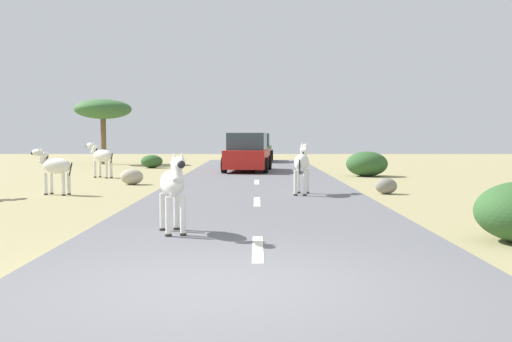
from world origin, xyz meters
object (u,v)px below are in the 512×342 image
zebra_0 (172,185)px  zebra_3 (53,166)px  bush_3 (365,164)px  rock_0 (385,186)px  car_1 (255,149)px  car_0 (246,154)px  rock_2 (130,177)px  zebra_2 (100,156)px  bush_1 (150,161)px  zebra_4 (301,163)px  tree_5 (102,110)px

zebra_0 → zebra_3: size_ratio=1.04×
bush_3 → rock_0: bearing=-96.3°
car_1 → rock_0: car_1 is taller
car_1 → car_0: bearing=-89.4°
bush_3 → rock_0: size_ratio=2.71×
rock_2 → rock_0: bearing=-21.7°
zebra_0 → zebra_3: 8.12m
zebra_2 → rock_0: bearing=-88.9°
zebra_2 → car_0: bearing=-26.0°
bush_1 → rock_0: bearing=-55.4°
zebra_0 → zebra_4: zebra_4 is taller
zebra_3 → car_1: 20.33m
zebra_2 → zebra_3: size_ratio=1.05×
zebra_2 → zebra_4: zebra_4 is taller
car_1 → zebra_4: bearing=-83.4°
zebra_4 → bush_3: bearing=77.9°
car_1 → rock_0: size_ratio=7.03×
car_0 → zebra_0: bearing=-88.9°
bush_3 → car_1: bearing=110.7°
bush_1 → car_1: bearing=48.4°
tree_5 → bush_1: (3.46, -3.84, -2.80)m
tree_5 → rock_2: size_ratio=4.81×
zebra_2 → rock_0: (9.91, -6.38, -0.63)m
zebra_0 → rock_0: zebra_0 is taller
rock_0 → tree_5: bearing=126.4°
zebra_3 → zebra_4: (7.02, -0.32, 0.11)m
zebra_2 → bush_1: zebra_2 is taller
zebra_0 → tree_5: size_ratio=0.38×
zebra_2 → tree_5: tree_5 is taller
car_0 → rock_0: (4.15, -9.73, -0.62)m
car_0 → tree_5: size_ratio=1.19×
rock_0 → bush_1: bearing=124.6°
zebra_2 → bush_3: size_ratio=0.85×
zebra_4 → rock_0: (2.48, 0.55, -0.69)m
zebra_4 → rock_2: (-5.55, 3.74, -0.65)m
zebra_3 → car_0: 11.30m
zebra_0 → zebra_2: zebra_2 is taller
zebra_3 → rock_0: zebra_3 is taller
rock_2 → zebra_4: bearing=-34.0°
zebra_3 → bush_3: size_ratio=0.81×
car_0 → bush_1: (-4.98, 3.49, -0.51)m
zebra_4 → rock_0: size_ratio=2.44×
zebra_0 → car_1: 26.39m
zebra_0 → zebra_3: (-4.34, 6.86, -0.07)m
zebra_4 → rock_2: 6.72m
zebra_4 → rock_0: zebra_4 is taller
zebra_0 → bush_3: size_ratio=0.84×
rock_0 → zebra_0: bearing=-126.1°
zebra_4 → car_0: car_0 is taller
zebra_3 → zebra_4: zebra_4 is taller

